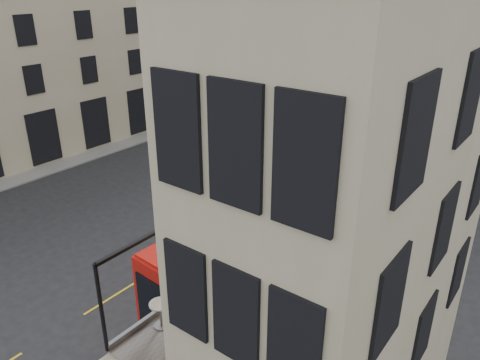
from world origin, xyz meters
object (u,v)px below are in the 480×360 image
Objects in this scene: street_lamp_a at (161,116)px; cyclist at (275,167)px; cafe_table_near at (161,311)px; pedestrian_c at (396,117)px; bus_near at (256,250)px; cafe_chair_b at (290,282)px; street_lamp_b at (348,100)px; pedestrian_e at (192,129)px; car_c at (208,123)px; car_b at (346,123)px; car_a at (238,136)px; cafe_table_mid at (226,264)px; traffic_light_near at (269,178)px; pedestrian_b at (300,115)px; pedestrian_a at (246,123)px; pedestrian_d at (431,137)px; bus_far at (282,86)px; traffic_light_far at (244,98)px; cafe_chair_d at (330,247)px; bicycle at (220,210)px; cafe_chair_a at (208,339)px; cafe_chair_c at (283,291)px.

street_lamp_a is 13.21m from cyclist.
pedestrian_c is at bearing 99.98° from cafe_table_near.
bus_near reaches higher than cyclist.
cafe_table_near is 4.39m from cafe_chair_b.
street_lamp_b is at bearing 112.04° from cafe_chair_b.
car_c is at bearing 166.96° from pedestrian_e.
car_b is (1.06, -2.33, -1.74)m from street_lamp_b.
car_a is 5.14× the size of cafe_table_mid.
traffic_light_near is 8.88m from bus_near.
cyclist is 14.45m from pedestrian_b.
pedestrian_e is (-13.97, -15.75, -0.09)m from pedestrian_c.
pedestrian_d reaches higher than pedestrian_a.
car_c is 3.87m from pedestrian_a.
car_b is 2.03× the size of pedestrian_d.
street_lamp_a is at bearing 136.46° from cafe_table_near.
bus_far is 6.70× the size of pedestrian_b.
pedestrian_e is at bearing 131.44° from cafe_table_near.
pedestrian_e is 2.03× the size of cafe_table_near.
car_c is 32.16m from cafe_table_mid.
traffic_light_far is 0.71× the size of street_lamp_a.
pedestrian_d is at bearing 98.45° from cafe_chair_d.
cafe_chair_d is (4.12, -1.05, 2.26)m from bus_near.
street_lamp_a is 1.35× the size of car_b.
street_lamp_a is 14.67m from pedestrian_b.
pedestrian_e is at bearing 74.84° from cyclist.
car_c is at bearing 54.76° from bicycle.
pedestrian_e is 30.63m from cafe_chair_b.
cafe_chair_a is (22.14, -31.17, 2.46)m from traffic_light_far.
cafe_chair_a reaches higher than bicycle.
cafe_chair_a is (1.67, -2.92, -0.24)m from cafe_table_mid.
cafe_chair_d is at bearing -66.08° from street_lamp_b.
cafe_chair_b reaches higher than pedestrian_e.
cafe_table_mid is (22.47, -18.25, 2.73)m from street_lamp_a.
traffic_light_far is 7.85m from pedestrian_e.
cafe_chair_b is (11.47, -16.76, 4.05)m from cyclist.
street_lamp_a and street_lamp_b have the same top height.
street_lamp_b is 3.09m from car_b.
street_lamp_a is 2.86× the size of pedestrian_c.
cafe_chair_d is at bearing 67.99° from pedestrian_c.
car_c is at bearing -142.59° from pedestrian_a.
pedestrian_d is at bearing 97.58° from cafe_chair_c.
bus_near is 6.10× the size of pedestrian_d.
bus_far is at bearing 82.75° from traffic_light_far.
pedestrian_b is (-5.65, 13.30, 0.11)m from cyclist.
bicycle is 0.99× the size of pedestrian_b.
car_c is 3.10× the size of pedestrian_a.
cyclist is at bearing -106.72° from car_b.
street_lamp_a is 1.12× the size of car_c.
car_c is (-11.05, -8.38, 0.04)m from car_b.
cafe_table_near reaches higher than pedestrian_a.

